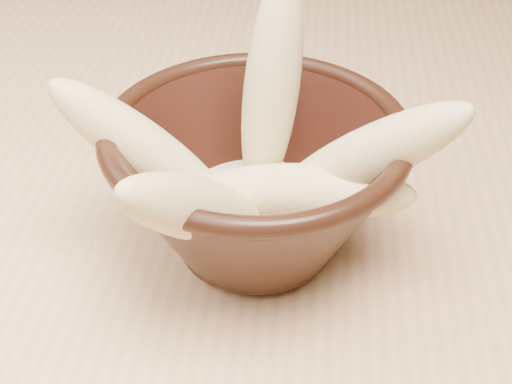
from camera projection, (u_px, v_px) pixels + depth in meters
The scene contains 8 objects.
table at pixel (73, 226), 0.60m from camera, with size 1.20×0.80×0.75m.
bowl at pixel (256, 181), 0.43m from camera, with size 0.18×0.18×0.10m.
milk_puddle at pixel (256, 212), 0.44m from camera, with size 0.10×0.10×0.01m, color beige.
banana_upright at pixel (272, 87), 0.42m from camera, with size 0.03×0.03×0.14m, color tan.
banana_left at pixel (146, 152), 0.41m from camera, with size 0.03×0.03×0.13m, color tan.
banana_right at pixel (364, 158), 0.40m from camera, with size 0.03×0.03×0.14m, color tan.
banana_across at pixel (304, 192), 0.41m from camera, with size 0.03×0.03×0.13m, color tan.
banana_front at pixel (198, 210), 0.37m from camera, with size 0.03×0.03×0.13m, color tan.
Camera 1 is at (0.20, -0.44, 1.07)m, focal length 50.00 mm.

